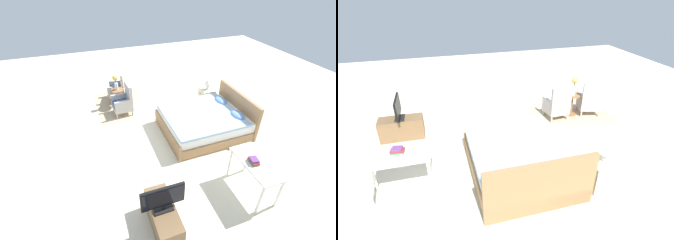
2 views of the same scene
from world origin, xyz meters
TOP-DOWN VIEW (x-y plane):
  - ground_plane at (0.00, 0.00)m, footprint 16.00×16.00m
  - floor_rug at (-1.98, -0.93)m, footprint 2.10×1.50m
  - bed at (0.11, 0.98)m, footprint 1.80×2.12m
  - armchair_by_window_left at (-2.45, -0.87)m, footprint 0.66×0.66m
  - armchair_by_window_right at (-1.50, -0.87)m, footprint 0.58×0.58m
  - side_table at (-1.98, -0.97)m, footprint 0.40×0.40m
  - flower_vase at (-1.98, -0.97)m, footprint 0.17×0.17m
  - nightstand at (-1.13, 1.69)m, footprint 0.44×0.41m
  - table_lamp at (-1.13, 1.69)m, footprint 0.22×0.22m
  - tv_stand at (2.30, -0.95)m, footprint 0.96×0.40m
  - tv_flatscreen at (2.30, -0.95)m, footprint 0.20×0.72m
  - vanity_desk at (2.17, 0.92)m, footprint 1.04×0.52m
  - book_stack at (2.15, 0.84)m, footprint 0.23×0.17m

SIDE VIEW (x-z plane):
  - ground_plane at x=0.00m, z-range 0.00..0.00m
  - floor_rug at x=-1.98m, z-range 0.00..0.01m
  - tv_stand at x=2.30m, z-range 0.00..0.49m
  - nightstand at x=-1.13m, z-range 0.00..0.54m
  - bed at x=0.11m, z-range -0.18..0.78m
  - side_table at x=-1.98m, z-range 0.07..0.65m
  - armchair_by_window_left at x=-2.45m, z-range -0.08..0.84m
  - armchair_by_window_right at x=-1.50m, z-range -0.08..0.84m
  - vanity_desk at x=2.17m, z-range 0.27..1.04m
  - tv_flatscreen at x=2.30m, z-range 0.50..1.00m
  - table_lamp at x=-1.13m, z-range 0.59..0.92m
  - book_stack at x=2.15m, z-range 0.77..0.86m
  - flower_vase at x=-1.98m, z-range 0.63..1.11m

